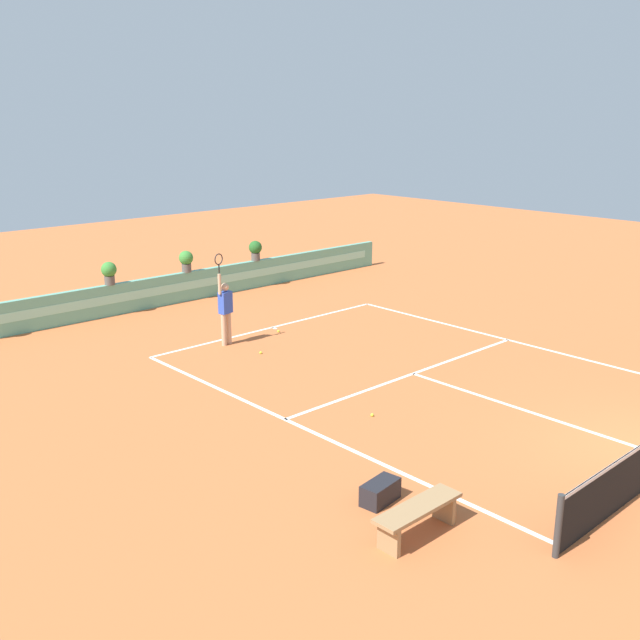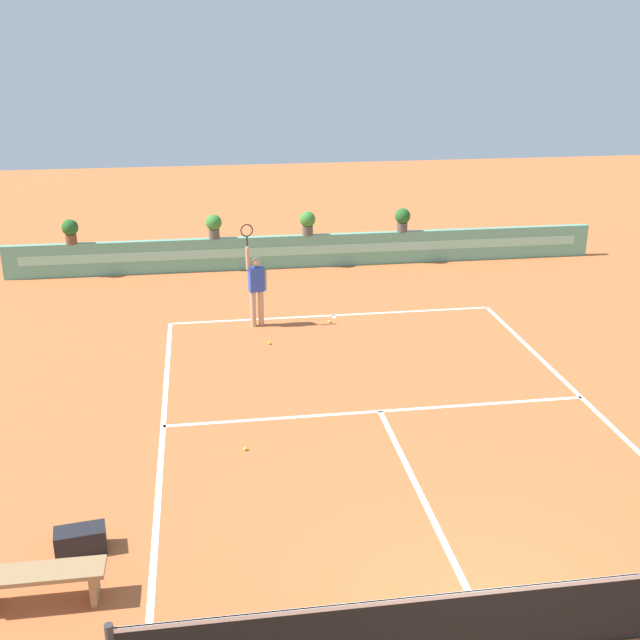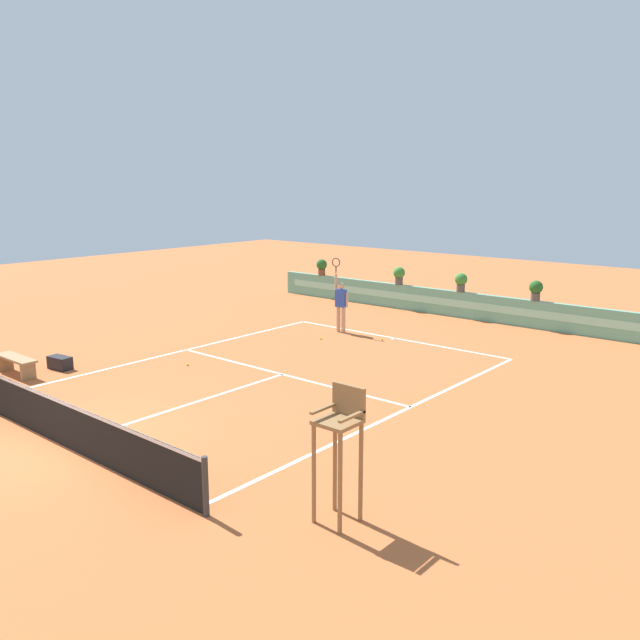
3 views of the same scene
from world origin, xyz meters
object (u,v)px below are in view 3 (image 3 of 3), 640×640
(potted_plant_left, at_px, (399,274))
(tennis_player, at_px, (341,302))
(gear_bag, at_px, (60,363))
(bench_courtside, at_px, (16,362))
(tennis_ball_mid_court, at_px, (382,339))
(potted_plant_far_left, at_px, (322,266))
(tennis_ball_by_sideline, at_px, (321,338))
(umpire_chair, at_px, (340,438))
(potted_plant_centre, at_px, (461,281))
(potted_plant_right, at_px, (536,289))
(tennis_ball_near_baseline, at_px, (188,365))

(potted_plant_left, bearing_deg, tennis_player, -79.90)
(gear_bag, bearing_deg, bench_courtside, -107.17)
(tennis_ball_mid_court, distance_m, potted_plant_far_left, 8.57)
(tennis_player, bearing_deg, tennis_ball_by_sideline, -81.93)
(umpire_chair, xyz_separation_m, bench_courtside, (-11.54, 0.44, -0.97))
(tennis_ball_by_sideline, xyz_separation_m, potted_plant_far_left, (-5.20, 6.23, 1.38))
(gear_bag, height_order, tennis_ball_mid_court, gear_bag)
(tennis_ball_by_sideline, bearing_deg, potted_plant_centre, 74.28)
(tennis_player, relative_size, potted_plant_right, 3.57)
(umpire_chair, xyz_separation_m, tennis_ball_mid_court, (-6.26, 10.11, -1.31))
(bench_courtside, bearing_deg, tennis_player, 70.36)
(tennis_ball_near_baseline, xyz_separation_m, tennis_ball_by_sideline, (0.86, 4.88, 0.00))
(potted_plant_right, height_order, potted_plant_far_left, same)
(umpire_chair, bearing_deg, gear_bag, 172.34)
(umpire_chair, bearing_deg, potted_plant_left, 120.58)
(umpire_chair, bearing_deg, tennis_ball_near_baseline, 155.33)
(potted_plant_far_left, bearing_deg, tennis_ball_by_sideline, -50.15)
(tennis_player, relative_size, potted_plant_centre, 3.57)
(gear_bag, bearing_deg, potted_plant_centre, 69.53)
(tennis_ball_by_sideline, bearing_deg, potted_plant_far_left, 129.85)
(tennis_player, height_order, tennis_ball_mid_court, tennis_player)
(tennis_player, bearing_deg, umpire_chair, -51.64)
(potted_plant_centre, bearing_deg, potted_plant_right, 0.00)
(tennis_player, xyz_separation_m, tennis_ball_mid_court, (1.80, -0.07, -1.02))
(tennis_ball_by_sideline, bearing_deg, gear_bag, -114.26)
(tennis_ball_near_baseline, bearing_deg, potted_plant_centre, 76.75)
(tennis_ball_near_baseline, xyz_separation_m, tennis_ball_mid_court, (2.48, 6.10, 0.00))
(tennis_ball_near_baseline, bearing_deg, tennis_player, 83.71)
(potted_plant_centre, bearing_deg, tennis_player, -111.39)
(tennis_ball_mid_court, distance_m, potted_plant_right, 6.04)
(bench_courtside, bearing_deg, potted_plant_far_left, 95.99)
(tennis_player, bearing_deg, potted_plant_right, 45.35)
(tennis_ball_mid_court, xyz_separation_m, potted_plant_far_left, (-6.82, 5.01, 1.38))
(tennis_ball_mid_court, distance_m, potted_plant_centre, 5.20)
(tennis_player, bearing_deg, tennis_ball_near_baseline, -96.29)
(umpire_chair, relative_size, potted_plant_right, 2.96)
(bench_courtside, bearing_deg, potted_plant_left, 79.97)
(bench_courtside, distance_m, tennis_player, 10.36)
(tennis_ball_mid_court, relative_size, potted_plant_centre, 0.09)
(gear_bag, distance_m, tennis_ball_by_sideline, 8.11)
(tennis_ball_by_sideline, xyz_separation_m, potted_plant_centre, (1.75, 6.23, 1.38))
(potted_plant_right, relative_size, potted_plant_left, 1.00)
(bench_courtside, distance_m, potted_plant_right, 16.93)
(potted_plant_centre, bearing_deg, umpire_chair, -67.96)
(potted_plant_centre, bearing_deg, potted_plant_far_left, 180.00)
(tennis_ball_mid_court, bearing_deg, umpire_chair, -58.25)
(umpire_chair, relative_size, gear_bag, 3.06)
(tennis_player, xyz_separation_m, potted_plant_centre, (1.94, 4.94, 0.36))
(umpire_chair, height_order, bench_courtside, umpire_chair)
(bench_courtside, xyz_separation_m, tennis_player, (3.48, 9.74, 0.67))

